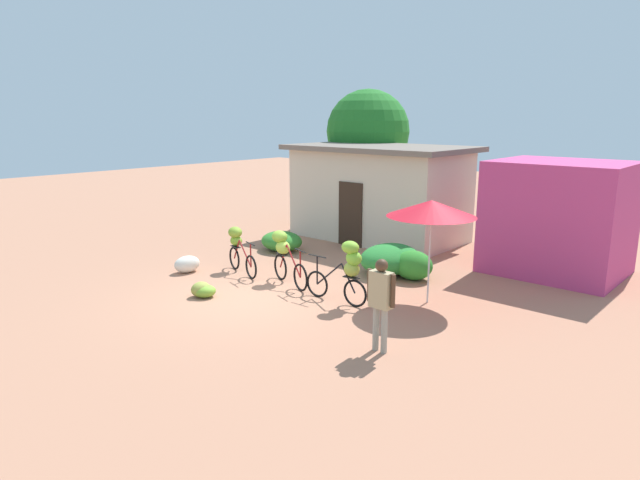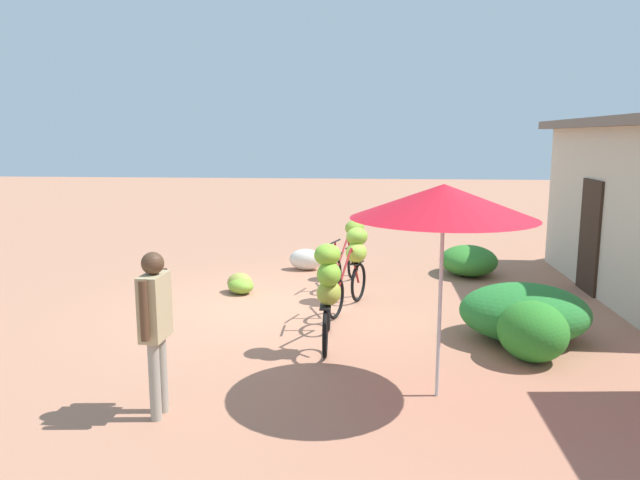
{
  "view_description": "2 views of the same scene",
  "coord_description": "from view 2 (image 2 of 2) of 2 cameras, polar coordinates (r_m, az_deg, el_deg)",
  "views": [
    {
      "loc": [
        8.99,
        -7.86,
        4.01
      ],
      "look_at": [
        0.96,
        1.18,
        1.26
      ],
      "focal_mm": 30.89,
      "sensor_mm": 36.0,
      "label": 1
    },
    {
      "loc": [
        9.21,
        1.57,
        2.74
      ],
      "look_at": [
        0.27,
        0.76,
        1.17
      ],
      "focal_mm": 33.35,
      "sensor_mm": 36.0,
      "label": 2
    }
  ],
  "objects": [
    {
      "name": "market_umbrella",
      "position": [
        6.15,
        11.78,
        3.64
      ],
      "size": [
        1.91,
        1.91,
        2.27
      ],
      "color": "beige",
      "rests_on": "ground"
    },
    {
      "name": "banana_pile_on_ground",
      "position": [
        10.65,
        -7.66,
        -4.22
      ],
      "size": [
        0.67,
        0.66,
        0.35
      ],
      "color": "#79AA33",
      "rests_on": "ground"
    },
    {
      "name": "hedge_bush_front_right",
      "position": [
        8.59,
        19.01,
        -6.58
      ],
      "size": [
        1.46,
        1.74,
        0.77
      ],
      "primitive_type": "ellipsoid",
      "color": "#287F31",
      "rests_on": "ground"
    },
    {
      "name": "produce_sack",
      "position": [
        12.35,
        -1.36,
        -1.88
      ],
      "size": [
        0.52,
        0.75,
        0.44
      ],
      "primitive_type": "ellipsoid",
      "rotation": [
        0.0,
        0.0,
        1.45
      ],
      "color": "silver",
      "rests_on": "ground"
    },
    {
      "name": "ground_plane",
      "position": [
        9.73,
        -4.35,
        -6.47
      ],
      "size": [
        60.0,
        60.0,
        0.0
      ],
      "primitive_type": "plane",
      "color": "#B0765A"
    },
    {
      "name": "bicycle_center_loaded",
      "position": [
        7.57,
        0.77,
        -4.5
      ],
      "size": [
        1.66,
        0.39,
        1.42
      ],
      "color": "black",
      "rests_on": "ground"
    },
    {
      "name": "person_vendor",
      "position": [
        6.0,
        -15.52,
        -7.15
      ],
      "size": [
        0.58,
        0.22,
        1.66
      ],
      "color": "gray",
      "rests_on": "ground"
    },
    {
      "name": "hedge_bush_front_left",
      "position": [
        12.25,
        14.08,
        -1.92
      ],
      "size": [
        1.34,
        1.12,
        0.59
      ],
      "primitive_type": "ellipsoid",
      "color": "#33812C",
      "rests_on": "ground"
    },
    {
      "name": "bicycle_near_pile",
      "position": [
        9.69,
        3.24,
        -1.81
      ],
      "size": [
        1.63,
        0.63,
        1.26
      ],
      "color": "black",
      "rests_on": "ground"
    },
    {
      "name": "bicycle_leftmost",
      "position": [
        11.28,
        3.0,
        -0.45
      ],
      "size": [
        1.6,
        0.66,
        1.16
      ],
      "color": "black",
      "rests_on": "ground"
    },
    {
      "name": "hedge_bush_mid",
      "position": [
        7.88,
        19.73,
        -8.22
      ],
      "size": [
        0.99,
        0.85,
        0.73
      ],
      "primitive_type": "ellipsoid",
      "color": "#2D862A",
      "rests_on": "ground"
    }
  ]
}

